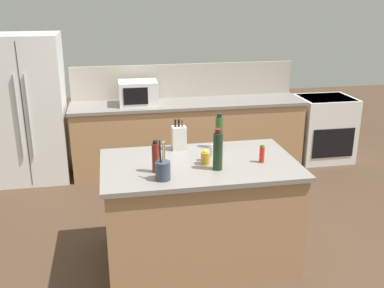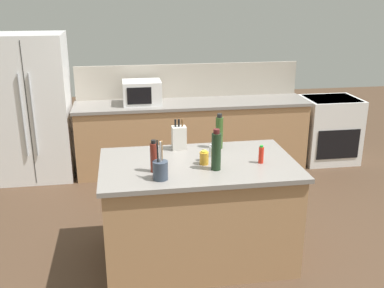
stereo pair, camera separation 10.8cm
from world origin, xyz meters
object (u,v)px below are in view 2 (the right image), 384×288
at_px(refrigerator, 34,108).
at_px(olive_oil_bottle, 219,132).
at_px(honey_jar, 204,158).
at_px(vinegar_bottle, 154,157).
at_px(hot_sauce_bottle, 261,155).
at_px(knife_block, 179,138).
at_px(utensil_crock, 160,170).
at_px(spice_jar_oregano, 204,156).
at_px(wine_bottle, 216,151).
at_px(salt_shaker, 211,151).
at_px(microwave, 142,92).
at_px(range_oven, 329,129).

distance_m(refrigerator, olive_oil_bottle, 2.77).
height_order(honey_jar, vinegar_bottle, vinegar_bottle).
relative_size(olive_oil_bottle, vinegar_bottle, 1.22).
bearing_deg(hot_sauce_bottle, knife_block, 144.38).
distance_m(utensil_crock, hot_sauce_bottle, 0.91).
xyz_separation_m(olive_oil_bottle, vinegar_bottle, (-0.65, -0.49, -0.03)).
distance_m(spice_jar_oregano, wine_bottle, 0.25).
relative_size(salt_shaker, olive_oil_bottle, 0.33).
height_order(salt_shaker, olive_oil_bottle, olive_oil_bottle).
xyz_separation_m(salt_shaker, hot_sauce_bottle, (0.39, -0.22, 0.02)).
distance_m(knife_block, olive_oil_bottle, 0.38).
bearing_deg(utensil_crock, honey_jar, 33.69).
bearing_deg(microwave, vinegar_bottle, -90.69).
relative_size(olive_oil_bottle, wine_bottle, 0.95).
bearing_deg(knife_block, microwave, 95.68).
xyz_separation_m(range_oven, utensil_crock, (-2.64, -2.51, 0.56)).
bearing_deg(wine_bottle, hot_sauce_bottle, 11.64).
relative_size(utensil_crock, salt_shaker, 2.89).
xyz_separation_m(refrigerator, wine_bottle, (1.86, -2.43, 0.18)).
distance_m(refrigerator, spice_jar_oregano, 2.85).
height_order(utensil_crock, vinegar_bottle, utensil_crock).
relative_size(microwave, utensil_crock, 1.54).
bearing_deg(vinegar_bottle, refrigerator, 119.47).
xyz_separation_m(honey_jar, wine_bottle, (0.08, -0.13, 0.11)).
relative_size(refrigerator, wine_bottle, 5.31).
distance_m(knife_block, honey_jar, 0.45).
bearing_deg(salt_shaker, honey_jar, -119.18).
relative_size(salt_shaker, wine_bottle, 0.32).
distance_m(microwave, knife_block, 1.85).
xyz_separation_m(knife_block, olive_oil_bottle, (0.38, -0.03, 0.04)).
distance_m(olive_oil_bottle, wine_bottle, 0.54).
xyz_separation_m(range_oven, spice_jar_oregano, (-2.23, -2.16, 0.52)).
relative_size(hot_sauce_bottle, vinegar_bottle, 0.59).
relative_size(knife_block, spice_jar_oregano, 2.92).
bearing_deg(honey_jar, knife_block, 111.10).
xyz_separation_m(honey_jar, hot_sauce_bottle, (0.49, -0.05, 0.02)).
bearing_deg(microwave, honey_jar, -79.76).
distance_m(refrigerator, knife_block, 2.49).
xyz_separation_m(microwave, salt_shaker, (0.50, -2.07, -0.10)).
bearing_deg(honey_jar, olive_oil_bottle, 60.98).
xyz_separation_m(hot_sauce_bottle, vinegar_bottle, (-0.92, -0.05, 0.05)).
height_order(microwave, wine_bottle, wine_bottle).
bearing_deg(olive_oil_bottle, salt_shaker, -118.89).
bearing_deg(vinegar_bottle, knife_block, 62.04).
distance_m(knife_block, spice_jar_oregano, 0.38).
bearing_deg(spice_jar_oregano, salt_shaker, 46.92).
bearing_deg(salt_shaker, microwave, 103.68).
bearing_deg(refrigerator, spice_jar_oregano, -50.93).
xyz_separation_m(range_oven, hot_sauce_bottle, (-1.75, -2.29, 0.55)).
relative_size(range_oven, wine_bottle, 2.63).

